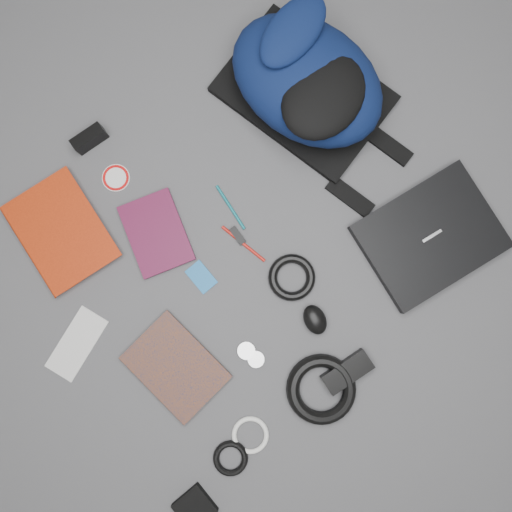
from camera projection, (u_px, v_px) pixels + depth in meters
ground at (256, 257)px, 1.37m from camera, size 4.00×4.00×0.00m
backpack at (307, 81)px, 1.30m from camera, size 0.43×0.54×0.20m
laptop at (430, 237)px, 1.35m from camera, size 0.39×0.32×0.04m
textbook_red at (27, 253)px, 1.35m from camera, size 0.25×0.31×0.03m
comic_book at (151, 392)px, 1.33m from camera, size 0.21×0.27×0.02m
envelope at (77, 344)px, 1.35m from camera, size 0.21×0.14×0.00m
dvd_case at (156, 233)px, 1.36m from camera, size 0.21×0.25×0.02m
compact_camera at (89, 139)px, 1.36m from camera, size 0.10×0.04×0.05m
sticker_disc at (116, 178)px, 1.38m from camera, size 0.08×0.08×0.00m
pen_teal at (231, 207)px, 1.37m from camera, size 0.03×0.14×0.01m
pen_red at (243, 244)px, 1.36m from camera, size 0.04×0.15×0.01m
id_badge at (201, 277)px, 1.36m from camera, size 0.05×0.08×0.00m
usb_black at (238, 236)px, 1.37m from camera, size 0.02×0.05×0.01m
mouse at (315, 320)px, 1.33m from camera, size 0.08×0.10×0.04m
headphone_left at (246, 351)px, 1.34m from camera, size 0.05×0.05×0.01m
headphone_right at (256, 359)px, 1.34m from camera, size 0.05×0.05×0.01m
cable_coil at (292, 277)px, 1.35m from camera, size 0.13×0.13×0.02m
power_brick at (347, 372)px, 1.33m from camera, size 0.14×0.07×0.03m
power_cord_coil at (321, 389)px, 1.32m from camera, size 0.19×0.19×0.04m
pouch at (195, 507)px, 1.31m from camera, size 0.09×0.09×0.02m
earbud_coil at (230, 458)px, 1.32m from camera, size 0.11×0.11×0.02m
white_cable_coil at (250, 435)px, 1.33m from camera, size 0.11×0.11×0.01m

